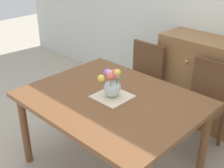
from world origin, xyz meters
TOP-DOWN VIEW (x-y plane):
  - ground_plane at (0.00, 0.00)m, footprint 12.00×12.00m
  - dining_table at (0.00, 0.00)m, footprint 1.45×1.14m
  - chair_left at (-0.40, 0.91)m, footprint 0.42×0.42m
  - chair_right at (0.40, 0.91)m, footprint 0.42×0.42m
  - dresser at (0.36, 1.33)m, footprint 1.40×0.47m
  - placemat at (-0.00, 0.01)m, footprint 0.29×0.29m
  - flower_vase at (-0.00, 0.00)m, footprint 0.20×0.22m

SIDE VIEW (x-z plane):
  - ground_plane at x=0.00m, z-range 0.00..0.00m
  - dresser at x=0.36m, z-range 0.00..1.00m
  - chair_left at x=-0.40m, z-range 0.07..0.97m
  - chair_right at x=0.40m, z-range 0.07..0.97m
  - dining_table at x=0.00m, z-range 0.29..1.05m
  - placemat at x=0.00m, z-range 0.76..0.77m
  - flower_vase at x=0.00m, z-range 0.75..1.01m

